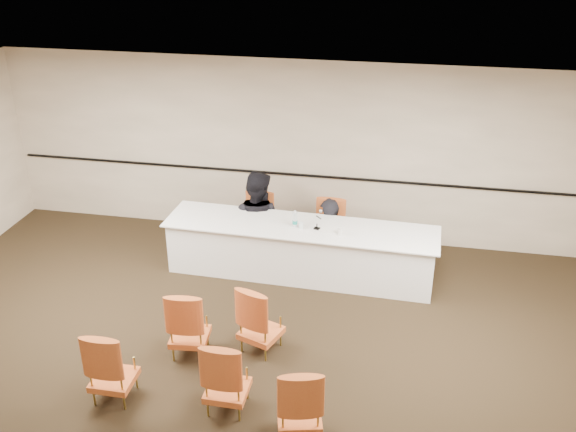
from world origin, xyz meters
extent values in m
plane|color=black|center=(0.00, 0.00, 0.00)|extent=(10.00, 10.00, 0.00)
plane|color=silver|center=(0.00, 0.00, 3.00)|extent=(10.00, 10.00, 0.00)
cube|color=tan|center=(0.00, 4.00, 1.50)|extent=(10.00, 0.04, 3.00)
cube|color=black|center=(0.00, 3.96, 1.10)|extent=(9.80, 0.04, 0.03)
imported|color=black|center=(0.65, 3.24, 0.24)|extent=(0.66, 0.50, 1.61)
imported|color=black|center=(-0.52, 3.28, 0.45)|extent=(1.05, 0.91, 1.86)
cube|color=white|center=(0.73, 2.61, 0.82)|extent=(0.32, 0.25, 0.00)
cylinder|color=white|center=(0.32, 2.57, 0.87)|extent=(0.07, 0.07, 0.10)
cylinder|color=white|center=(0.92, 2.48, 0.88)|extent=(0.09, 0.09, 0.12)
camera|label=1|loc=(1.75, -5.75, 5.13)|focal=40.00mm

